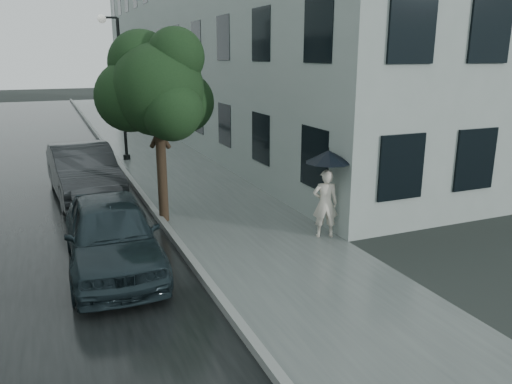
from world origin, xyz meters
name	(u,v)px	position (x,y,z in m)	size (l,w,h in m)	color
ground	(300,285)	(0.00, 0.00, 0.00)	(120.00, 120.00, 0.00)	black
sidewalk	(164,160)	(0.25, 12.00, 0.00)	(3.50, 60.00, 0.01)	slate
kerb_near	(117,162)	(-1.57, 12.00, 0.07)	(0.15, 60.00, 0.15)	slate
asphalt_road	(17,172)	(-5.08, 12.00, 0.00)	(6.85, 60.00, 0.00)	black
building_near	(224,46)	(5.47, 19.50, 4.50)	(7.02, 36.00, 9.00)	gray
pedestrian	(325,203)	(1.67, 2.00, 0.79)	(0.57, 0.38, 1.57)	beige
umbrella	(329,156)	(1.70, 1.98, 1.88)	(1.19, 1.19, 1.13)	black
street_tree	(157,88)	(-1.45, 4.66, 3.27)	(2.86, 2.60, 4.68)	#332619
lamp_post	(117,80)	(-1.24, 12.73, 3.12)	(0.83, 0.42, 5.48)	black
car_near	(112,234)	(-3.02, 2.06, 0.72)	(1.69, 4.19, 1.43)	black
car_far	(84,172)	(-3.09, 7.57, 0.77)	(1.62, 4.64, 1.53)	#242729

